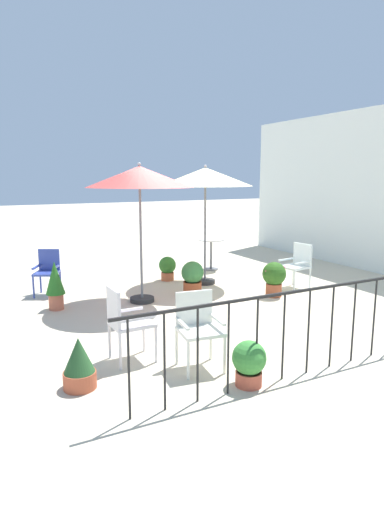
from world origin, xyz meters
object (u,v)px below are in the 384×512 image
patio_chair_0 (297,263)px  patio_chair_1 (48,269)px  patio_umbrella_0 (140,178)px  potted_plant_1 (274,277)px  patio_chair_2 (125,319)px  potted_plant_0 (249,362)px  potted_plant_3 (192,277)px  cafe_table_0 (211,249)px  patio_umbrella_1 (205,178)px  potted_plant_2 (167,267)px  patio_chair_3 (198,324)px  potted_plant_4 (79,364)px  potted_plant_5 (55,283)px

patio_chair_0 → patio_chair_1: bearing=-111.6°
patio_umbrella_0 → potted_plant_1: bearing=70.8°
patio_chair_2 → potted_plant_0: patio_chair_2 is taller
potted_plant_3 → patio_chair_0: bearing=76.5°
patio_chair_2 → cafe_table_0: bearing=139.2°
patio_umbrella_1 → potted_plant_2: (-0.63, -0.59, -1.93)m
patio_chair_0 → potted_plant_3: 2.21m
patio_chair_3 → potted_plant_4: (-0.10, -1.39, -0.26)m
patio_umbrella_0 → patio_chair_1: size_ratio=2.87×
patio_umbrella_0 → patio_chair_3: (2.90, -0.41, -1.69)m
patio_umbrella_0 → patio_chair_3: 3.38m
cafe_table_0 → potted_plant_4: bearing=-42.9°
patio_chair_2 → patio_chair_0: bearing=113.4°
potted_plant_3 → potted_plant_4: potted_plant_3 is taller
patio_chair_1 → potted_plant_5: bearing=-3.1°
patio_chair_0 → potted_plant_0: patio_chair_0 is taller
potted_plant_2 → cafe_table_0: bearing=110.3°
patio_umbrella_0 → patio_chair_3: bearing=-8.0°
potted_plant_0 → patio_umbrella_0: bearing=177.7°
potted_plant_4 → potted_plant_5: size_ratio=0.68×
patio_chair_0 → potted_plant_5: bearing=-99.1°
potted_plant_3 → potted_plant_4: size_ratio=1.14×
potted_plant_0 → patio_chair_0: bearing=132.8°
potted_plant_1 → potted_plant_4: potted_plant_1 is taller
patio_umbrella_0 → patio_umbrella_1: (-0.68, 1.69, -0.00)m
potted_plant_0 → potted_plant_3: 3.79m
potted_plant_0 → potted_plant_1: 3.73m
patio_chair_3 → potted_plant_5: 3.32m
patio_chair_0 → patio_chair_3: bearing=-56.3°
patio_umbrella_1 → potted_plant_2: bearing=-137.0°
potted_plant_1 → potted_plant_3: 1.55m
potted_plant_2 → potted_plant_0: bearing=-14.3°
potted_plant_0 → potted_plant_2: potted_plant_2 is taller
patio_chair_3 → potted_plant_1: bearing=127.0°
potted_plant_1 → potted_plant_4: (1.98, -4.15, -0.10)m
patio_umbrella_0 → potted_plant_3: bearing=90.4°
patio_umbrella_0 → potted_plant_1: 3.10m
potted_plant_5 → patio_umbrella_0: bearing=80.8°
potted_plant_2 → potted_plant_5: bearing=-67.5°
potted_plant_4 → patio_chair_2: bearing=122.3°
patio_chair_0 → potted_plant_0: 4.54m
patio_umbrella_0 → potted_plant_2: bearing=139.9°
potted_plant_0 → potted_plant_4: 1.83m
patio_chair_0 → potted_plant_1: (0.31, -0.83, -0.14)m
patio_umbrella_0 → cafe_table_0: bearing=126.1°
cafe_table_0 → potted_plant_1: 2.65m
patio_umbrella_0 → patio_chair_0: size_ratio=2.75×
patio_umbrella_1 → patio_chair_1: patio_umbrella_1 is taller
patio_chair_0 → potted_plant_5: size_ratio=1.08×
patio_umbrella_1 → patio_chair_3: 4.47m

